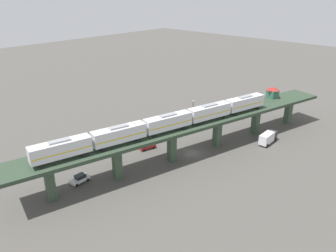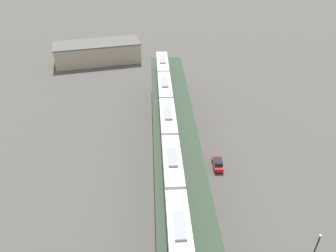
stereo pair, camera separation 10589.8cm
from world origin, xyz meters
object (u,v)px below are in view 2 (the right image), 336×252
object	(u,v)px
street_car_red	(218,163)
street_car_white	(180,111)
warehouse_building	(98,52)
subway_train	(168,121)
street_lamp	(316,248)

from	to	relation	value
street_car_red	street_car_white	bearing A→B (deg)	91.80
street_car_white	warehouse_building	distance (m)	44.07
subway_train	street_car_white	xyz separation A→B (m)	(9.13, 19.31, -10.52)
warehouse_building	street_lamp	bearing A→B (deg)	-76.89
street_car_white	street_car_red	bearing A→B (deg)	-88.20
street_lamp	subway_train	bearing A→B (deg)	117.12
street_car_red	street_lamp	size ratio (longest dim) A/B	0.68
street_car_red	warehouse_building	world-z (taller)	warehouse_building
street_car_red	street_car_white	size ratio (longest dim) A/B	1.07
warehouse_building	street_car_white	bearing A→B (deg)	-69.07
street_car_red	street_car_white	world-z (taller)	same
street_car_red	warehouse_building	distance (m)	64.99
street_lamp	warehouse_building	size ratio (longest dim) A/B	0.24
street_car_white	street_lamp	xyz separation A→B (m)	(4.58, -46.07, 3.17)
street_lamp	street_car_red	bearing A→B (deg)	99.09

